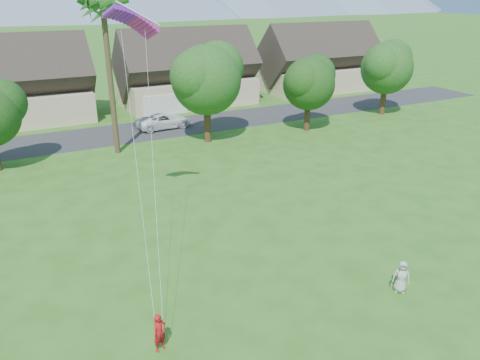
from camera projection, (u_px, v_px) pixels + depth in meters
street at (125, 133)px, 44.47m from camera, size 90.00×7.00×0.01m
kite_flyer at (160, 333)px, 17.31m from camera, size 0.66×0.56×1.55m
watcher at (401, 277)px, 20.71m from camera, size 0.89×0.86×1.54m
parked_car at (164, 121)px, 45.85m from camera, size 5.45×2.74×1.48m
houses_row at (106, 81)px, 50.81m from camera, size 72.75×8.19×8.86m
tree_row at (124, 95)px, 37.14m from camera, size 62.27×6.67×8.45m
fan_palm at (102, 2)px, 34.67m from camera, size 3.00×3.00×13.80m
parafoil_kite at (132, 19)px, 22.66m from camera, size 2.76×1.24×0.50m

